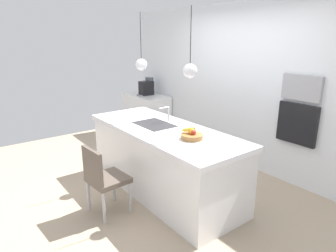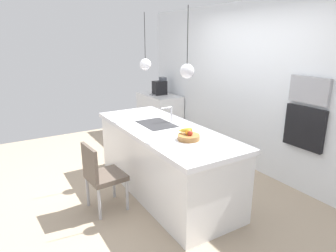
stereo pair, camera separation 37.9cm
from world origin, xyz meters
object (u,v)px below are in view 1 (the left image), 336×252
at_px(chair_near, 103,177).
at_px(coffee_machine, 146,88).
at_px(oven, 297,124).
at_px(fruit_bowl, 192,135).
at_px(microwave, 302,88).

bearing_deg(chair_near, coffee_machine, 137.70).
height_order(coffee_machine, oven, coffee_machine).
height_order(coffee_machine, chair_near, coffee_machine).
bearing_deg(fruit_bowl, oven, 75.25).
distance_m(microwave, oven, 0.50).
bearing_deg(microwave, oven, 180.00).
height_order(microwave, oven, microwave).
height_order(coffee_machine, microwave, microwave).
xyz_separation_m(coffee_machine, microwave, (3.34, 0.30, 0.40)).
bearing_deg(microwave, coffee_machine, -174.92).
distance_m(fruit_bowl, coffee_machine, 3.19).
height_order(fruit_bowl, chair_near, fruit_bowl).
xyz_separation_m(fruit_bowl, coffee_machine, (-2.93, 1.28, 0.05)).
distance_m(coffee_machine, microwave, 3.38).
relative_size(oven, chair_near, 0.65).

